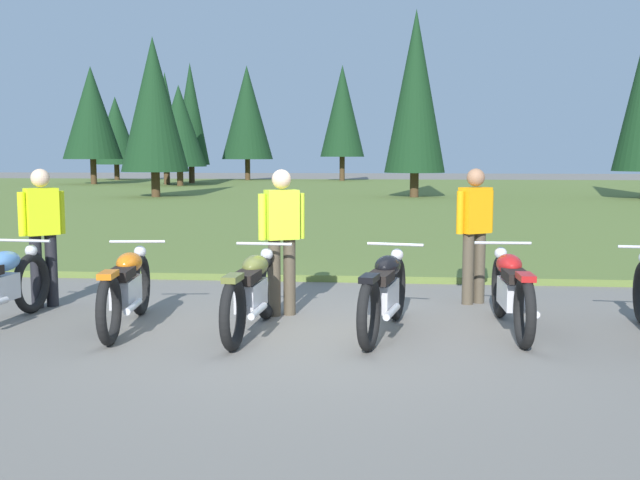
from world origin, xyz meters
TOP-DOWN VIEW (x-y plane):
  - ground_plane at (0.00, 0.00)m, footprint 140.00×140.00m
  - grass_moorland at (0.00, 25.11)m, footprint 80.00×44.00m
  - forest_treeline at (-4.20, 33.65)m, footprint 40.51×30.59m
  - motorcycle_orange at (-2.00, 0.01)m, footprint 0.62×2.10m
  - motorcycle_olive at (-0.64, -0.07)m, footprint 0.62×2.10m
  - motorcycle_black at (0.72, 0.03)m, footprint 0.66×2.08m
  - motorcycle_red at (2.03, 0.27)m, footprint 0.62×2.10m
  - rider_in_hivis_vest at (-3.39, 1.01)m, footprint 0.43×0.41m
  - rider_near_row_end at (1.80, 1.73)m, footprint 0.47×0.38m
  - rider_with_back_turned at (-0.46, 0.82)m, footprint 0.50×0.36m

SIDE VIEW (x-z plane):
  - ground_plane at x=0.00m, z-range 0.00..0.00m
  - grass_moorland at x=0.00m, z-range 0.00..0.10m
  - motorcycle_orange at x=-2.00m, z-range 0.00..0.88m
  - motorcycle_olive at x=-0.64m, z-range 0.00..0.88m
  - motorcycle_black at x=0.72m, z-range 0.00..0.88m
  - motorcycle_red at x=2.03m, z-range 0.00..0.88m
  - rider_in_hivis_vest at x=-3.39m, z-range 0.11..1.78m
  - rider_near_row_end at x=1.80m, z-range 0.11..1.78m
  - rider_with_back_turned at x=-0.46m, z-range 0.11..1.78m
  - forest_treeline at x=-4.20m, z-range 0.17..8.22m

